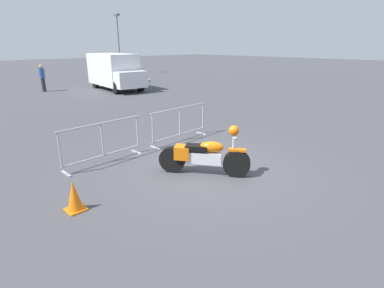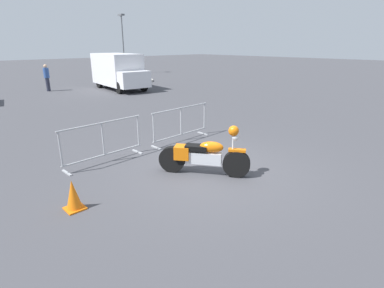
{
  "view_description": "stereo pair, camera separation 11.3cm",
  "coord_description": "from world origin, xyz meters",
  "px_view_note": "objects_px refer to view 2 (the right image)",
  "views": [
    {
      "loc": [
        -5.07,
        -4.56,
        2.94
      ],
      "look_at": [
        -0.3,
        0.3,
        0.65
      ],
      "focal_mm": 28.0,
      "sensor_mm": 36.0,
      "label": 1
    },
    {
      "loc": [
        -4.99,
        -4.64,
        2.94
      ],
      "look_at": [
        -0.3,
        0.3,
        0.65
      ],
      "focal_mm": 28.0,
      "sensor_mm": 36.0,
      "label": 2
    }
  ],
  "objects_px": {
    "crowd_barrier_near": "(103,142)",
    "street_lamp": "(123,35)",
    "delivery_van": "(118,70)",
    "traffic_cone": "(73,195)",
    "crowd_barrier_far": "(181,124)",
    "motorcycle": "(204,155)",
    "pedestrian": "(47,77)"
  },
  "relations": [
    {
      "from": "crowd_barrier_near",
      "to": "street_lamp",
      "type": "distance_m",
      "value": 24.96
    },
    {
      "from": "delivery_van",
      "to": "traffic_cone",
      "type": "bearing_deg",
      "value": -27.37
    },
    {
      "from": "crowd_barrier_far",
      "to": "delivery_van",
      "type": "distance_m",
      "value": 12.29
    },
    {
      "from": "crowd_barrier_near",
      "to": "crowd_barrier_far",
      "type": "bearing_deg",
      "value": 0.0
    },
    {
      "from": "motorcycle",
      "to": "delivery_van",
      "type": "bearing_deg",
      "value": 121.73
    },
    {
      "from": "crowd_barrier_near",
      "to": "delivery_van",
      "type": "relative_size",
      "value": 0.44
    },
    {
      "from": "motorcycle",
      "to": "pedestrian",
      "type": "relative_size",
      "value": 1.1
    },
    {
      "from": "pedestrian",
      "to": "crowd_barrier_far",
      "type": "bearing_deg",
      "value": 98.97
    },
    {
      "from": "crowd_barrier_far",
      "to": "street_lamp",
      "type": "bearing_deg",
      "value": 62.75
    },
    {
      "from": "street_lamp",
      "to": "traffic_cone",
      "type": "bearing_deg",
      "value": -123.49
    },
    {
      "from": "crowd_barrier_far",
      "to": "motorcycle",
      "type": "bearing_deg",
      "value": -120.03
    },
    {
      "from": "pedestrian",
      "to": "traffic_cone",
      "type": "distance_m",
      "value": 16.32
    },
    {
      "from": "pedestrian",
      "to": "delivery_van",
      "type": "bearing_deg",
      "value": 159.95
    },
    {
      "from": "crowd_barrier_near",
      "to": "crowd_barrier_far",
      "type": "relative_size",
      "value": 1.0
    },
    {
      "from": "crowd_barrier_near",
      "to": "pedestrian",
      "type": "bearing_deg",
      "value": 76.33
    },
    {
      "from": "delivery_van",
      "to": "motorcycle",
      "type": "bearing_deg",
      "value": -16.9
    },
    {
      "from": "crowd_barrier_far",
      "to": "traffic_cone",
      "type": "height_order",
      "value": "crowd_barrier_far"
    },
    {
      "from": "motorcycle",
      "to": "street_lamp",
      "type": "bearing_deg",
      "value": 117.32
    },
    {
      "from": "motorcycle",
      "to": "delivery_van",
      "type": "xyz_separation_m",
      "value": [
        5.85,
        13.7,
        0.78
      ]
    },
    {
      "from": "delivery_van",
      "to": "pedestrian",
      "type": "xyz_separation_m",
      "value": [
        -3.83,
        2.38,
        -0.32
      ]
    },
    {
      "from": "pedestrian",
      "to": "traffic_cone",
      "type": "height_order",
      "value": "pedestrian"
    },
    {
      "from": "crowd_barrier_near",
      "to": "pedestrian",
      "type": "xyz_separation_m",
      "value": [
        3.35,
        13.79,
        0.36
      ]
    },
    {
      "from": "crowd_barrier_near",
      "to": "delivery_van",
      "type": "height_order",
      "value": "delivery_van"
    },
    {
      "from": "crowd_barrier_near",
      "to": "street_lamp",
      "type": "height_order",
      "value": "street_lamp"
    },
    {
      "from": "motorcycle",
      "to": "crowd_barrier_far",
      "type": "distance_m",
      "value": 2.66
    },
    {
      "from": "motorcycle",
      "to": "traffic_cone",
      "type": "xyz_separation_m",
      "value": [
        -2.89,
        0.54,
        -0.18
      ]
    },
    {
      "from": "delivery_van",
      "to": "street_lamp",
      "type": "xyz_separation_m",
      "value": [
        6.2,
        9.42,
        2.47
      ]
    },
    {
      "from": "traffic_cone",
      "to": "street_lamp",
      "type": "xyz_separation_m",
      "value": [
        14.95,
        22.59,
        3.42
      ]
    },
    {
      "from": "crowd_barrier_near",
      "to": "traffic_cone",
      "type": "relative_size",
      "value": 3.88
    },
    {
      "from": "motorcycle",
      "to": "delivery_van",
      "type": "distance_m",
      "value": 14.92
    },
    {
      "from": "crowd_barrier_near",
      "to": "delivery_van",
      "type": "bearing_deg",
      "value": 57.79
    },
    {
      "from": "traffic_cone",
      "to": "pedestrian",
      "type": "bearing_deg",
      "value": 72.46
    }
  ]
}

